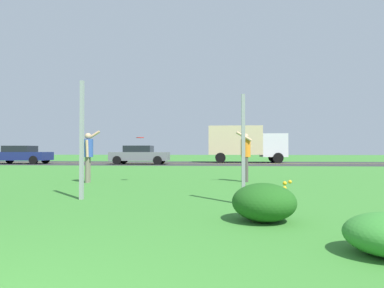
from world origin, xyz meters
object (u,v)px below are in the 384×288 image
sign_post_by_roadside (243,149)px  car_navy_leftmost (21,155)px  sign_post_near_path (82,140)px  person_thrower_blue_shirt (88,153)px  car_gray_center_left (140,155)px  person_catcher_orange_shirt (246,153)px  frisbee_red (140,138)px  box_truck_white (245,142)px

sign_post_by_roadside → car_navy_leftmost: bearing=131.5°
car_navy_leftmost → sign_post_near_path: bearing=-54.8°
person_thrower_blue_shirt → car_gray_center_left: size_ratio=0.40×
sign_post_by_roadside → person_thrower_blue_shirt: size_ratio=1.25×
person_thrower_blue_shirt → person_catcher_orange_shirt: 5.43m
car_gray_center_left → frisbee_red: bearing=-76.7°
sign_post_near_path → sign_post_by_roadside: 3.60m
person_catcher_orange_shirt → box_truck_white: (1.62, 17.28, 0.79)m
sign_post_near_path → person_catcher_orange_shirt: sign_post_near_path is taller
sign_post_by_roadside → box_truck_white: (2.11, 22.01, 0.68)m
sign_post_near_path → person_thrower_blue_shirt: (-1.32, 3.65, -0.32)m
sign_post_near_path → person_catcher_orange_shirt: size_ratio=1.52×
sign_post_near_path → car_gray_center_left: sign_post_near_path is taller
sign_post_near_path → box_truck_white: box_truck_white is taller
sign_post_near_path → box_truck_white: (5.68, 21.58, 0.47)m
sign_post_near_path → person_thrower_blue_shirt: bearing=109.9°
person_catcher_orange_shirt → box_truck_white: 17.37m
person_catcher_orange_shirt → car_gray_center_left: size_ratio=0.39×
frisbee_red → box_truck_white: 18.45m
car_navy_leftmost → car_gray_center_left: bearing=0.0°
sign_post_near_path → person_thrower_blue_shirt: 3.90m
person_catcher_orange_shirt → sign_post_by_roadside: bearing=-96.0°
sign_post_by_roadside → person_catcher_orange_shirt: 4.76m
person_thrower_blue_shirt → frisbee_red: size_ratio=6.60×
car_navy_leftmost → box_truck_white: box_truck_white is taller
sign_post_near_path → person_thrower_blue_shirt: size_ratio=1.49×
car_gray_center_left → box_truck_white: bearing=24.2°
box_truck_white → person_catcher_orange_shirt: bearing=-95.3°
car_navy_leftmost → frisbee_red: bearing=-46.9°
frisbee_red → car_navy_leftmost: (-12.94, 13.85, -0.80)m
sign_post_near_path → box_truck_white: bearing=75.2°
frisbee_red → car_navy_leftmost: frisbee_red is taller
person_catcher_orange_shirt → frisbee_red: person_catcher_orange_shirt is taller
person_thrower_blue_shirt → car_gray_center_left: 14.18m
sign_post_by_roadside → box_truck_white: box_truck_white is taller
sign_post_near_path → person_catcher_orange_shirt: bearing=46.6°
car_gray_center_left → sign_post_by_roadside: bearing=-70.5°
person_catcher_orange_shirt → car_navy_leftmost: person_catcher_orange_shirt is taller
person_catcher_orange_shirt → frisbee_red: bearing=-173.6°
person_thrower_blue_shirt → frisbee_red: (1.74, 0.24, 0.52)m
sign_post_near_path → car_gray_center_left: bearing=99.1°
sign_post_near_path → sign_post_by_roadside: size_ratio=1.19×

